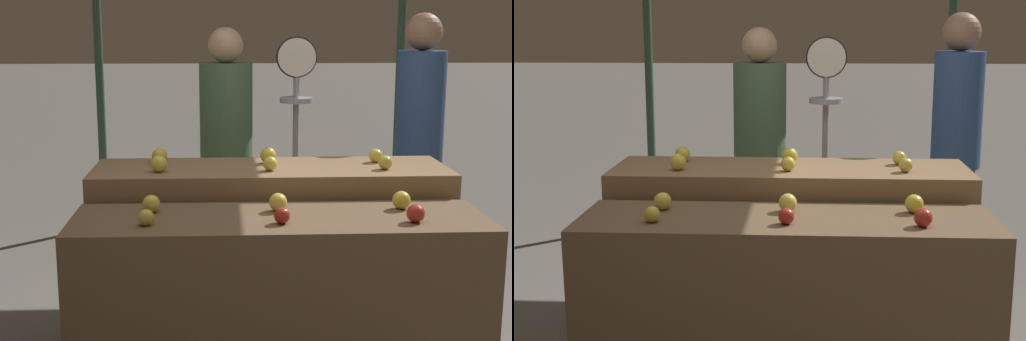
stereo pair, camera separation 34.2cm
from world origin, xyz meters
TOP-DOWN VIEW (x-y plane):
  - display_counter_front at (0.00, 0.00)m, footprint 1.85×0.55m
  - display_counter_back at (0.00, 0.60)m, footprint 1.85×0.55m
  - apple_front_0 at (-0.58, -0.11)m, footprint 0.07×0.07m
  - apple_front_1 at (0.00, -0.11)m, footprint 0.07×0.07m
  - apple_front_2 at (0.58, -0.12)m, footprint 0.08×0.08m
  - apple_front_3 at (-0.58, 0.11)m, footprint 0.08×0.08m
  - apple_front_4 at (0.00, 0.10)m, footprint 0.08×0.08m
  - apple_front_5 at (0.57, 0.11)m, footprint 0.08×0.08m
  - apple_back_0 at (-0.57, 0.49)m, footprint 0.08×0.08m
  - apple_back_1 at (-0.01, 0.50)m, footprint 0.07×0.07m
  - apple_back_2 at (0.58, 0.50)m, footprint 0.07×0.07m
  - apple_back_3 at (-0.59, 0.71)m, footprint 0.08×0.08m
  - apple_back_4 at (-0.01, 0.70)m, footprint 0.09×0.09m
  - apple_back_5 at (0.57, 0.70)m, footprint 0.07×0.07m
  - produce_scale at (0.19, 1.20)m, footprint 0.24×0.20m
  - person_vendor_at_scale at (-0.22, 1.55)m, footprint 0.45×0.45m
  - person_customer_left at (1.03, 1.48)m, footprint 0.41×0.41m

SIDE VIEW (x-z plane):
  - display_counter_front at x=0.00m, z-range 0.00..0.89m
  - display_counter_back at x=0.00m, z-range 0.00..1.00m
  - apple_front_0 at x=-0.58m, z-range 0.89..0.97m
  - apple_front_1 at x=0.00m, z-range 0.89..0.97m
  - apple_front_2 at x=0.58m, z-range 0.89..0.97m
  - apple_front_3 at x=-0.58m, z-range 0.89..0.98m
  - apple_front_4 at x=0.00m, z-range 0.89..0.98m
  - apple_front_5 at x=0.57m, z-range 0.89..0.98m
  - person_vendor_at_scale at x=-0.22m, z-range 0.14..1.86m
  - apple_back_2 at x=0.58m, z-range 1.00..1.08m
  - apple_back_5 at x=0.57m, z-range 1.00..1.08m
  - apple_back_1 at x=-0.01m, z-range 1.00..1.08m
  - apple_back_3 at x=-0.59m, z-range 1.00..1.09m
  - apple_back_0 at x=-0.57m, z-range 1.00..1.09m
  - apple_back_4 at x=-0.01m, z-range 1.00..1.09m
  - person_customer_left at x=1.03m, z-range 0.17..1.97m
  - produce_scale at x=0.19m, z-range 0.36..2.02m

